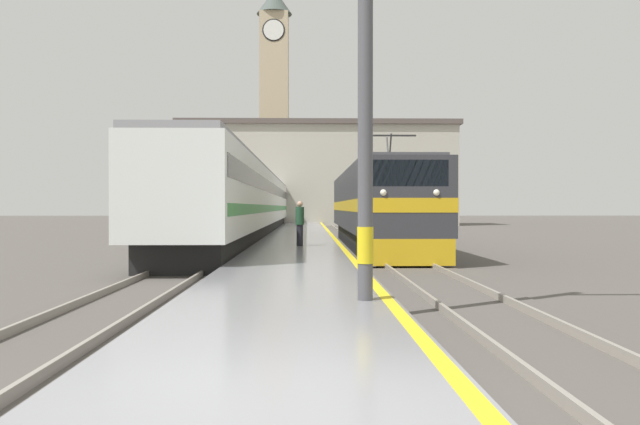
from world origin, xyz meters
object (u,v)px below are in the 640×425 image
Objects in this scene: person_on_platform at (300,222)px; locomotive_train at (375,207)px; clock_tower at (274,100)px; passenger_train at (252,202)px; catenary_mast at (370,54)px.

locomotive_train is at bearing 47.39° from person_on_platform.
passenger_train is at bearing -89.25° from clock_tower.
locomotive_train is at bearing -81.53° from clock_tower.
locomotive_train is 11.00× the size of person_on_platform.
locomotive_train is at bearing 83.52° from catenary_mast.
catenary_mast is 66.43m from clock_tower.
passenger_train is at bearing 120.45° from locomotive_train.
clock_tower is (-5.03, 65.40, 10.51)m from catenary_mast.
catenary_mast is (-2.04, -17.95, 2.50)m from locomotive_train.
catenary_mast is at bearing -85.60° from clock_tower.
locomotive_train reaches higher than person_on_platform.
clock_tower reaches higher than person_on_platform.
catenary_mast is at bearing -84.69° from person_on_platform.
catenary_mast is 0.29× the size of clock_tower.
clock_tower reaches higher than passenger_train.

